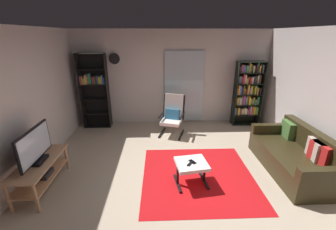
{
  "coord_description": "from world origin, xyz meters",
  "views": [
    {
      "loc": [
        -0.34,
        -3.17,
        2.46
      ],
      "look_at": [
        -0.19,
        0.92,
        0.93
      ],
      "focal_mm": 23.18,
      "sensor_mm": 36.0,
      "label": 1
    }
  ],
  "objects_px": {
    "ottoman": "(191,166)",
    "bookshelf_near_sofa": "(247,92)",
    "cell_phone": "(193,162)",
    "leather_sofa": "(295,156)",
    "wall_clock": "(114,59)",
    "lounge_armchair": "(173,114)",
    "tv_stand": "(41,171)",
    "tv_remote": "(190,164)",
    "bookshelf_near_tv": "(95,89)",
    "television": "(35,147)"
  },
  "relations": [
    {
      "from": "tv_stand",
      "to": "bookshelf_near_tv",
      "type": "height_order",
      "value": "bookshelf_near_tv"
    },
    {
      "from": "television",
      "to": "lounge_armchair",
      "type": "relative_size",
      "value": 0.87
    },
    {
      "from": "wall_clock",
      "to": "tv_stand",
      "type": "bearing_deg",
      "value": -105.31
    },
    {
      "from": "bookshelf_near_sofa",
      "to": "leather_sofa",
      "type": "distance_m",
      "value": 2.41
    },
    {
      "from": "tv_stand",
      "to": "ottoman",
      "type": "distance_m",
      "value": 2.52
    },
    {
      "from": "ottoman",
      "to": "cell_phone",
      "type": "relative_size",
      "value": 4.18
    },
    {
      "from": "television",
      "to": "leather_sofa",
      "type": "xyz_separation_m",
      "value": [
        4.54,
        0.35,
        -0.48
      ]
    },
    {
      "from": "wall_clock",
      "to": "ottoman",
      "type": "bearing_deg",
      "value": -58.7
    },
    {
      "from": "tv_remote",
      "to": "bookshelf_near_sofa",
      "type": "bearing_deg",
      "value": 87.91
    },
    {
      "from": "tv_stand",
      "to": "tv_remote",
      "type": "height_order",
      "value": "tv_stand"
    },
    {
      "from": "leather_sofa",
      "to": "lounge_armchair",
      "type": "height_order",
      "value": "lounge_armchair"
    },
    {
      "from": "ottoman",
      "to": "bookshelf_near_sofa",
      "type": "bearing_deg",
      "value": 54.2
    },
    {
      "from": "tv_stand",
      "to": "television",
      "type": "xyz_separation_m",
      "value": [
        0.0,
        0.0,
        0.45
      ]
    },
    {
      "from": "ottoman",
      "to": "wall_clock",
      "type": "height_order",
      "value": "wall_clock"
    },
    {
      "from": "bookshelf_near_sofa",
      "to": "cell_phone",
      "type": "relative_size",
      "value": 12.8
    },
    {
      "from": "leather_sofa",
      "to": "cell_phone",
      "type": "distance_m",
      "value": 2.03
    },
    {
      "from": "television",
      "to": "tv_remote",
      "type": "xyz_separation_m",
      "value": [
        2.48,
        -0.02,
        -0.36
      ]
    },
    {
      "from": "television",
      "to": "ottoman",
      "type": "bearing_deg",
      "value": 0.66
    },
    {
      "from": "lounge_armchair",
      "to": "cell_phone",
      "type": "xyz_separation_m",
      "value": [
        0.22,
        -2.08,
        -0.11
      ]
    },
    {
      "from": "cell_phone",
      "to": "leather_sofa",
      "type": "bearing_deg",
      "value": -24.11
    },
    {
      "from": "leather_sofa",
      "to": "lounge_armchair",
      "type": "distance_m",
      "value": 2.85
    },
    {
      "from": "television",
      "to": "lounge_armchair",
      "type": "xyz_separation_m",
      "value": [
        2.31,
        2.12,
        -0.25
      ]
    },
    {
      "from": "lounge_armchair",
      "to": "bookshelf_near_tv",
      "type": "bearing_deg",
      "value": 164.87
    },
    {
      "from": "tv_stand",
      "to": "lounge_armchair",
      "type": "xyz_separation_m",
      "value": [
        2.31,
        2.12,
        0.2
      ]
    },
    {
      "from": "bookshelf_near_tv",
      "to": "tv_remote",
      "type": "height_order",
      "value": "bookshelf_near_tv"
    },
    {
      "from": "television",
      "to": "leather_sofa",
      "type": "relative_size",
      "value": 0.49
    },
    {
      "from": "bookshelf_near_tv",
      "to": "ottoman",
      "type": "distance_m",
      "value": 3.58
    },
    {
      "from": "cell_phone",
      "to": "wall_clock",
      "type": "bearing_deg",
      "value": 88.71
    },
    {
      "from": "bookshelf_near_sofa",
      "to": "cell_phone",
      "type": "bearing_deg",
      "value": -125.68
    },
    {
      "from": "bookshelf_near_sofa",
      "to": "tv_remote",
      "type": "relative_size",
      "value": 12.45
    },
    {
      "from": "leather_sofa",
      "to": "ottoman",
      "type": "relative_size",
      "value": 3.12
    },
    {
      "from": "tv_remote",
      "to": "lounge_armchair",
      "type": "bearing_deg",
      "value": 128.15
    },
    {
      "from": "television",
      "to": "bookshelf_near_sofa",
      "type": "relative_size",
      "value": 0.5
    },
    {
      "from": "bookshelf_near_sofa",
      "to": "ottoman",
      "type": "relative_size",
      "value": 3.06
    },
    {
      "from": "television",
      "to": "ottoman",
      "type": "relative_size",
      "value": 1.52
    },
    {
      "from": "bookshelf_near_sofa",
      "to": "cell_phone",
      "type": "distance_m",
      "value": 3.28
    },
    {
      "from": "lounge_armchair",
      "to": "ottoman",
      "type": "height_order",
      "value": "lounge_armchair"
    },
    {
      "from": "cell_phone",
      "to": "television",
      "type": "bearing_deg",
      "value": 147.97
    },
    {
      "from": "lounge_armchair",
      "to": "cell_phone",
      "type": "relative_size",
      "value": 7.3
    },
    {
      "from": "leather_sofa",
      "to": "ottoman",
      "type": "bearing_deg",
      "value": -170.98
    },
    {
      "from": "lounge_armchair",
      "to": "cell_phone",
      "type": "distance_m",
      "value": 2.09
    },
    {
      "from": "tv_stand",
      "to": "tv_remote",
      "type": "xyz_separation_m",
      "value": [
        2.48,
        -0.02,
        0.09
      ]
    },
    {
      "from": "television",
      "to": "wall_clock",
      "type": "bearing_deg",
      "value": 74.73
    },
    {
      "from": "tv_stand",
      "to": "wall_clock",
      "type": "relative_size",
      "value": 4.12
    },
    {
      "from": "tv_stand",
      "to": "bookshelf_near_sofa",
      "type": "bearing_deg",
      "value": 31.12
    },
    {
      "from": "tv_stand",
      "to": "leather_sofa",
      "type": "height_order",
      "value": "leather_sofa"
    },
    {
      "from": "bookshelf_near_sofa",
      "to": "leather_sofa",
      "type": "xyz_separation_m",
      "value": [
        0.12,
        -2.32,
        -0.65
      ]
    },
    {
      "from": "television",
      "to": "cell_phone",
      "type": "height_order",
      "value": "television"
    },
    {
      "from": "tv_remote",
      "to": "cell_phone",
      "type": "distance_m",
      "value": 0.08
    },
    {
      "from": "tv_remote",
      "to": "leather_sofa",
      "type": "bearing_deg",
      "value": 43.99
    }
  ]
}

